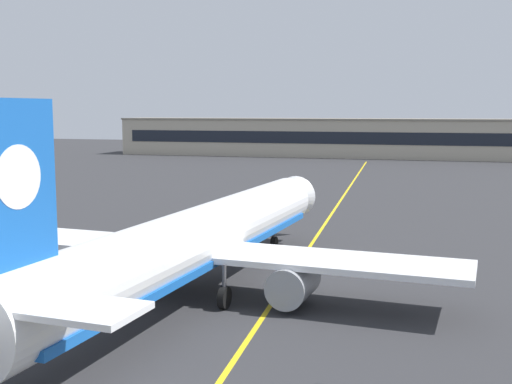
{
  "coord_description": "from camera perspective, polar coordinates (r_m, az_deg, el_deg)",
  "views": [
    {
      "loc": [
        9.6,
        -20.41,
        11.22
      ],
      "look_at": [
        -1.93,
        21.0,
        5.7
      ],
      "focal_mm": 45.01,
      "sensor_mm": 36.0,
      "label": 1
    }
  ],
  "objects": [
    {
      "name": "airliner_foreground",
      "position": [
        38.89,
        -5.32,
        -4.37
      ],
      "size": [
        32.29,
        41.53,
        11.65
      ],
      "color": "white",
      "rests_on": "ground"
    },
    {
      "name": "terminal_building",
      "position": [
        153.7,
        12.96,
        4.66
      ],
      "size": [
        138.55,
        12.4,
        9.17
      ],
      "color": "#B2A893",
      "rests_on": "ground"
    },
    {
      "name": "taxiway_centreline",
      "position": [
        52.53,
        4.68,
        -5.04
      ],
      "size": [
        9.39,
        179.79,
        0.01
      ],
      "primitive_type": "cube",
      "rotation": [
        0.0,
        0.0,
        0.05
      ],
      "color": "yellow",
      "rests_on": "ground"
    }
  ]
}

